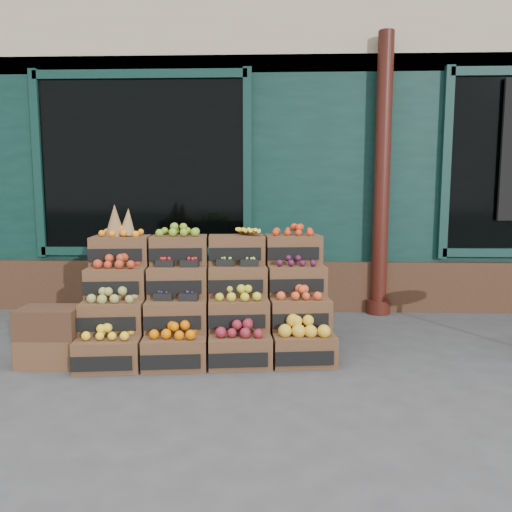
{
  "coord_description": "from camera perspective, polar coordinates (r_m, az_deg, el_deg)",
  "views": [
    {
      "loc": [
        -0.04,
        -3.78,
        1.42
      ],
      "look_at": [
        -0.2,
        0.7,
        0.85
      ],
      "focal_mm": 35.0,
      "sensor_mm": 36.0,
      "label": 1
    }
  ],
  "objects": [
    {
      "name": "ground",
      "position": [
        4.04,
        2.56,
        -13.35
      ],
      "size": [
        60.0,
        60.0,
        0.0
      ],
      "primitive_type": "plane",
      "color": "#414144",
      "rests_on": "ground"
    },
    {
      "name": "shop_facade",
      "position": [
        8.95,
        2.35,
        13.51
      ],
      "size": [
        12.0,
        6.24,
        4.8
      ],
      "color": "black",
      "rests_on": "ground"
    },
    {
      "name": "crate_display",
      "position": [
        4.53,
        -5.54,
        -5.71
      ],
      "size": [
        2.21,
        1.25,
        1.32
      ],
      "rotation": [
        0.0,
        0.0,
        0.11
      ],
      "color": "brown",
      "rests_on": "ground"
    },
    {
      "name": "spare_crates",
      "position": [
        4.5,
        -22.44,
        -8.49
      ],
      "size": [
        0.49,
        0.35,
        0.48
      ],
      "rotation": [
        0.0,
        0.0,
        0.03
      ],
      "color": "brown",
      "rests_on": "ground"
    },
    {
      "name": "shopkeeper",
      "position": [
        6.64,
        -11.42,
        3.44
      ],
      "size": [
        0.77,
        0.55,
        1.99
      ],
      "primitive_type": "imported",
      "rotation": [
        0.0,
        0.0,
        3.25
      ],
      "color": "#1E6A27",
      "rests_on": "ground"
    }
  ]
}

